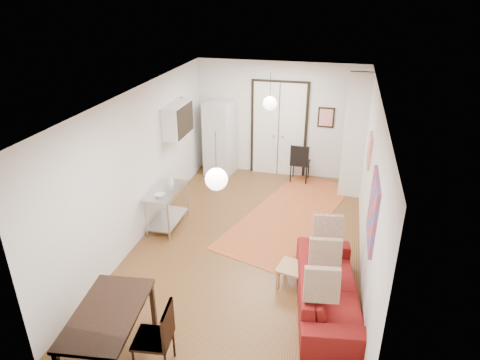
% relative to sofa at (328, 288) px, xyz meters
% --- Properties ---
extents(floor, '(7.00, 7.00, 0.00)m').
position_rel_sofa_xyz_m(floor, '(-1.58, 1.44, -0.34)').
color(floor, brown).
rests_on(floor, ground).
extents(ceiling, '(4.20, 7.00, 0.02)m').
position_rel_sofa_xyz_m(ceiling, '(-1.58, 1.44, 2.56)').
color(ceiling, white).
rests_on(ceiling, wall_back).
extents(wall_back, '(4.20, 0.02, 2.90)m').
position_rel_sofa_xyz_m(wall_back, '(-1.58, 4.94, 1.11)').
color(wall_back, silver).
rests_on(wall_back, floor).
extents(wall_front, '(4.20, 0.02, 2.90)m').
position_rel_sofa_xyz_m(wall_front, '(-1.58, -2.06, 1.11)').
color(wall_front, silver).
rests_on(wall_front, floor).
extents(wall_left, '(0.02, 7.00, 2.90)m').
position_rel_sofa_xyz_m(wall_left, '(-3.68, 1.44, 1.11)').
color(wall_left, silver).
rests_on(wall_left, floor).
extents(wall_right, '(0.02, 7.00, 2.90)m').
position_rel_sofa_xyz_m(wall_right, '(0.52, 1.44, 1.11)').
color(wall_right, silver).
rests_on(wall_right, floor).
extents(double_doors, '(1.44, 0.06, 2.50)m').
position_rel_sofa_xyz_m(double_doors, '(-1.58, 4.90, 0.86)').
color(double_doors, silver).
rests_on(double_doors, wall_back).
extents(stub_partition, '(0.50, 0.10, 2.90)m').
position_rel_sofa_xyz_m(stub_partition, '(0.27, 3.99, 1.11)').
color(stub_partition, silver).
rests_on(stub_partition, floor).
extents(wall_cabinet, '(0.35, 1.00, 0.70)m').
position_rel_sofa_xyz_m(wall_cabinet, '(-3.50, 2.94, 1.56)').
color(wall_cabinet, white).
rests_on(wall_cabinet, wall_left).
extents(painting_popart, '(0.05, 1.00, 1.00)m').
position_rel_sofa_xyz_m(painting_popart, '(0.50, 0.19, 1.31)').
color(painting_popart, red).
rests_on(painting_popart, wall_right).
extents(painting_abstract, '(0.05, 0.50, 0.60)m').
position_rel_sofa_xyz_m(painting_abstract, '(0.50, 2.24, 1.46)').
color(painting_abstract, beige).
rests_on(painting_abstract, wall_right).
extents(poster_back, '(0.40, 0.03, 0.50)m').
position_rel_sofa_xyz_m(poster_back, '(-0.43, 4.91, 1.26)').
color(poster_back, red).
rests_on(poster_back, wall_back).
extents(print_left, '(0.03, 0.44, 0.54)m').
position_rel_sofa_xyz_m(print_left, '(-3.65, 3.44, 1.61)').
color(print_left, '#955E3E').
rests_on(print_left, wall_left).
extents(pendant_back, '(0.30, 0.30, 0.80)m').
position_rel_sofa_xyz_m(pendant_back, '(-1.58, 3.44, 1.91)').
color(pendant_back, white).
rests_on(pendant_back, ceiling).
extents(pendant_front, '(0.30, 0.30, 0.80)m').
position_rel_sofa_xyz_m(pendant_front, '(-1.58, -0.56, 1.91)').
color(pendant_front, white).
rests_on(pendant_front, ceiling).
extents(kilim_rug, '(2.73, 4.38, 0.01)m').
position_rel_sofa_xyz_m(kilim_rug, '(-0.95, 2.76, -0.34)').
color(kilim_rug, '#C56731').
rests_on(kilim_rug, floor).
extents(sofa, '(1.23, 2.44, 0.68)m').
position_rel_sofa_xyz_m(sofa, '(0.00, 0.00, 0.00)').
color(sofa, maroon).
rests_on(sofa, floor).
extents(coffee_table, '(0.90, 0.62, 0.37)m').
position_rel_sofa_xyz_m(coffee_table, '(-0.42, 0.34, -0.02)').
color(coffee_table, '#A87D4F').
rests_on(coffee_table, floor).
extents(potted_plant, '(0.37, 0.34, 0.36)m').
position_rel_sofa_xyz_m(potted_plant, '(-0.32, 0.34, 0.20)').
color(potted_plant, '#327133').
rests_on(potted_plant, coffee_table).
extents(kitchen_counter, '(0.56, 1.09, 0.83)m').
position_rel_sofa_xyz_m(kitchen_counter, '(-3.33, 1.68, 0.18)').
color(kitchen_counter, '#B8BBBD').
rests_on(kitchen_counter, floor).
extents(bowl, '(0.20, 0.20, 0.05)m').
position_rel_sofa_xyz_m(bowl, '(-3.33, 1.38, 0.52)').
color(bowl, silver).
rests_on(bowl, kitchen_counter).
extents(soap_bottle, '(0.08, 0.08, 0.17)m').
position_rel_sofa_xyz_m(soap_bottle, '(-3.33, 1.93, 0.58)').
color(soap_bottle, teal).
rests_on(soap_bottle, kitchen_counter).
extents(fridge, '(0.76, 0.76, 1.91)m').
position_rel_sofa_xyz_m(fridge, '(-3.05, 4.59, 0.61)').
color(fridge, silver).
rests_on(fridge, floor).
extents(dining_table, '(0.98, 1.51, 0.79)m').
position_rel_sofa_xyz_m(dining_table, '(-2.72, -1.71, 0.36)').
color(dining_table, black).
rests_on(dining_table, floor).
extents(dining_chair_near, '(0.52, 0.69, 0.98)m').
position_rel_sofa_xyz_m(dining_chair_near, '(-2.12, -1.61, 0.23)').
color(dining_chair_near, '#3D2113').
rests_on(dining_chair_near, floor).
extents(dining_chair_far, '(0.52, 0.69, 0.98)m').
position_rel_sofa_xyz_m(dining_chair_far, '(-2.12, -1.61, 0.23)').
color(dining_chair_far, '#3D2113').
rests_on(dining_chair_far, floor).
extents(black_side_chair, '(0.48, 0.48, 0.99)m').
position_rel_sofa_xyz_m(black_side_chair, '(-0.95, 4.69, 0.24)').
color(black_side_chair, black).
rests_on(black_side_chair, floor).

